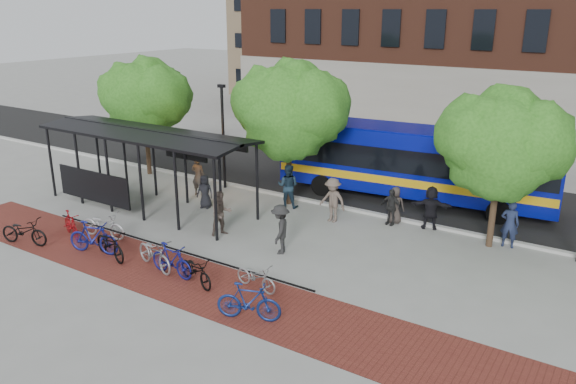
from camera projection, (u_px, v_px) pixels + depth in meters
The scene contains 31 objects.
ground at pixel (308, 241), 21.66m from camera, with size 160.00×160.00×0.00m, color #9E9E99.
asphalt_street at pixel (390, 188), 28.05m from camera, with size 160.00×8.00×0.01m, color black.
curb at pixel (354, 210), 24.84m from camera, with size 160.00×0.25×0.12m, color #B7B7B2.
brick_strip at pixel (180, 278), 18.70m from camera, with size 24.00×3.00×0.01m, color maroon.
bike_rack_rail at pixel (170, 259), 20.09m from camera, with size 12.00×0.05×0.95m, color black.
bus_shelter at pixel (144, 142), 24.53m from camera, with size 10.60×3.07×3.60m.
tree_a at pixel (145, 95), 29.15m from camera, with size 4.90×4.00×6.18m.
tree_b at pixel (291, 107), 24.44m from camera, with size 5.15×4.20×6.47m.
tree_c at pixel (504, 141), 19.94m from camera, with size 4.66×3.80×5.92m.
lamp_post_left at pixel (223, 134), 27.29m from camera, with size 0.35×0.20×5.12m.
bus at pixel (415, 160), 25.72m from camera, with size 12.77×3.92×3.39m.
bike_0 at pixel (24, 231), 21.21m from camera, with size 0.70×2.02×1.06m, color black.
bike_1 at pixel (71, 224), 21.92m from camera, with size 0.48×1.70×1.02m, color maroon.
bike_2 at pixel (103, 225), 21.84m from camera, with size 0.71×2.04×1.07m, color #BCBCBE.
bike_3 at pixel (93, 238), 20.40m from camera, with size 0.58×2.05×1.23m, color navy.
bike_4 at pixel (110, 244), 20.05m from camera, with size 0.70×2.02×1.06m, color black.
bike_6 at pixel (155, 253), 19.23m from camera, with size 0.73×2.10×1.10m, color gray.
bike_7 at pixel (171, 260), 18.69m from camera, with size 0.53×1.88×1.13m, color navy.
bike_8 at pixel (196, 270), 18.16m from camera, with size 0.64×1.84×0.96m, color black.
bike_10 at pixel (256, 277), 17.83m from camera, with size 0.58×1.67×0.88m, color gray.
bike_11 at pixel (249, 302), 16.01m from camera, with size 0.54×1.92×1.15m, color navy.
pedestrian_0 at pixel (205, 191), 25.07m from camera, with size 0.74×0.48×1.52m, color black.
pedestrian_1 at pixel (198, 176), 26.71m from camera, with size 0.70×0.46×1.91m, color #3C3530.
pedestrian_2 at pixel (288, 186), 25.08m from camera, with size 0.96×0.75×1.98m, color #1B2E3F.
pedestrian_3 at pixel (333, 200), 23.36m from camera, with size 1.23×0.70×1.90m, color brown.
pedestrian_4 at pixel (391, 207), 23.09m from camera, with size 0.90×0.38×1.54m, color #292929.
pedestrian_5 at pixel (431, 208), 22.62m from camera, with size 1.67×0.53×1.80m, color black.
pedestrian_6 at pixel (395, 205), 23.28m from camera, with size 0.76×0.50×1.56m, color #3B332F.
pedestrian_7 at pixel (510, 224), 20.86m from camera, with size 0.67×0.44×1.84m, color #1F2848.
pedestrian_8 at pixel (221, 213), 21.98m from camera, with size 0.88×0.68×1.80m, color brown.
pedestrian_9 at pixel (280, 229), 20.34m from camera, with size 1.20×0.69×1.85m, color #262626.
Camera 1 is at (10.19, -17.22, 8.55)m, focal length 35.00 mm.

